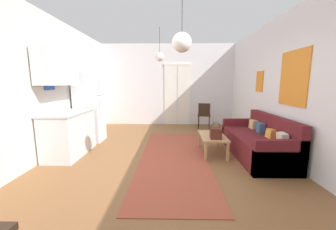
% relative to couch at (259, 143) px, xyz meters
% --- Properties ---
extents(ground_plane, '(5.33, 8.19, 0.10)m').
position_rel_couch_xyz_m(ground_plane, '(-1.96, -0.58, -0.33)').
color(ground_plane, brown).
extents(wall_back, '(4.93, 0.13, 2.90)m').
position_rel_couch_xyz_m(wall_back, '(-1.95, 3.26, 1.16)').
color(wall_back, silver).
rests_on(wall_back, ground_plane).
extents(wall_right, '(0.12, 7.79, 2.90)m').
position_rel_couch_xyz_m(wall_right, '(0.45, -0.58, 1.17)').
color(wall_right, silver).
rests_on(wall_right, ground_plane).
extents(wall_left, '(0.12, 7.79, 2.90)m').
position_rel_couch_xyz_m(wall_left, '(-4.37, -0.58, 1.17)').
color(wall_left, silver).
rests_on(wall_left, ground_plane).
extents(area_rug, '(1.33, 3.71, 0.01)m').
position_rel_couch_xyz_m(area_rug, '(-1.77, -0.13, -0.28)').
color(area_rug, '#9E4733').
rests_on(area_rug, ground_plane).
extents(couch, '(0.85, 1.98, 0.85)m').
position_rel_couch_xyz_m(couch, '(0.00, 0.00, 0.00)').
color(couch, '#5B191E').
rests_on(couch, ground_plane).
extents(coffee_table, '(0.51, 0.92, 0.41)m').
position_rel_couch_xyz_m(coffee_table, '(-0.94, 0.13, 0.07)').
color(coffee_table, tan).
rests_on(coffee_table, ground_plane).
extents(bamboo_vase, '(0.09, 0.09, 0.41)m').
position_rel_couch_xyz_m(bamboo_vase, '(-0.93, 0.19, 0.22)').
color(bamboo_vase, '#47704C').
rests_on(bamboo_vase, coffee_table).
extents(handbag, '(0.25, 0.30, 0.32)m').
position_rel_couch_xyz_m(handbag, '(-0.93, -0.09, 0.24)').
color(handbag, '#512319').
rests_on(handbag, coffee_table).
extents(refrigerator, '(0.64, 0.58, 1.79)m').
position_rel_couch_xyz_m(refrigerator, '(-3.95, 1.04, 0.61)').
color(refrigerator, white).
rests_on(refrigerator, ground_plane).
extents(kitchen_counter, '(0.64, 1.24, 2.17)m').
position_rel_couch_xyz_m(kitchen_counter, '(-4.02, 0.03, 0.54)').
color(kitchen_counter, silver).
rests_on(kitchen_counter, ground_plane).
extents(accent_chair, '(0.49, 0.47, 0.86)m').
position_rel_couch_xyz_m(accent_chair, '(-0.73, 2.53, 0.21)').
color(accent_chair, black).
rests_on(accent_chair, ground_plane).
extents(pendant_lamp_near, '(0.29, 0.29, 0.94)m').
position_rel_couch_xyz_m(pendant_lamp_near, '(-1.67, -0.91, 1.82)').
color(pendant_lamp_near, black).
extents(pendant_lamp_far, '(0.22, 0.22, 0.83)m').
position_rel_couch_xyz_m(pendant_lamp_far, '(-2.13, 1.19, 1.90)').
color(pendant_lamp_far, black).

